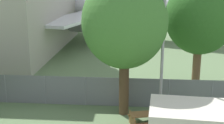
{
  "coord_description": "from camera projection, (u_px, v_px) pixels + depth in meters",
  "views": [
    {
      "loc": [
        0.61,
        -6.91,
        7.75
      ],
      "look_at": [
        -1.14,
        13.95,
        2.0
      ],
      "focal_mm": 50.0,
      "sensor_mm": 36.0,
      "label": 1
    }
  ],
  "objects": [
    {
      "name": "airplane",
      "position": [
        118.0,
        7.0,
        40.6
      ],
      "size": [
        35.87,
        28.79,
        11.64
      ],
      "rotation": [
        0.0,
        0.0,
        -0.4
      ],
      "color": "silver",
      "rests_on": "ground"
    },
    {
      "name": "tree_left_of_cabin",
      "position": [
        125.0,
        22.0,
        16.86
      ],
      "size": [
        4.69,
        4.69,
        7.97
      ],
      "color": "#4C3823",
      "rests_on": "ground"
    },
    {
      "name": "picnic_bench_open_grass",
      "position": [
        148.0,
        118.0,
        16.56
      ],
      "size": [
        2.17,
        1.82,
        0.76
      ],
      "rotation": [
        0.0,
        0.0,
        0.24
      ],
      "color": "brown",
      "rests_on": "ground"
    },
    {
      "name": "tree_behind_benches",
      "position": [
        200.0,
        17.0,
        20.31
      ],
      "size": [
        4.55,
        4.55,
        7.75
      ],
      "color": "brown",
      "rests_on": "ground"
    },
    {
      "name": "perimeter_fence",
      "position": [
        127.0,
        92.0,
        19.02
      ],
      "size": [
        56.07,
        0.07,
        1.84
      ],
      "color": "slate",
      "rests_on": "ground"
    },
    {
      "name": "light_mast",
      "position": [
        163.0,
        31.0,
        16.21
      ],
      "size": [
        0.44,
        0.44,
        8.3
      ],
      "color": "#99999E",
      "rests_on": "ground"
    }
  ]
}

